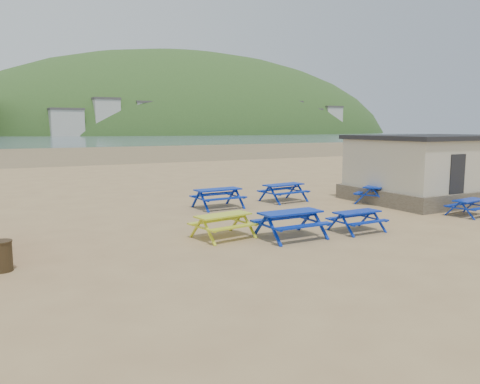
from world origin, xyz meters
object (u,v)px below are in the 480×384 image
picnic_table_blue_b (283,193)px  picnic_table_yellow (223,226)px  picnic_table_blue_a (218,198)px  amenity_block (432,168)px  litter_bin (2,256)px

picnic_table_blue_b → picnic_table_yellow: picnic_table_blue_b is taller
picnic_table_blue_a → picnic_table_yellow: 5.60m
picnic_table_blue_a → picnic_table_blue_b: bearing=-0.0°
picnic_table_blue_a → picnic_table_yellow: size_ratio=1.04×
picnic_table_yellow → amenity_block: (12.52, 2.33, 1.19)m
picnic_table_blue_b → amenity_block: (6.69, -2.96, 1.15)m
litter_bin → amenity_block: bearing=8.8°
picnic_table_yellow → amenity_block: 12.79m
picnic_table_yellow → picnic_table_blue_a: bearing=57.2°
picnic_table_blue_a → litter_bin: picnic_table_blue_a is taller
picnic_table_yellow → litter_bin: size_ratio=2.62×
litter_bin → amenity_block: amenity_block is taller
picnic_table_yellow → litter_bin: (-6.37, -0.58, 0.01)m
litter_bin → amenity_block: 19.15m
picnic_table_blue_a → picnic_table_blue_b: (3.56, 0.17, -0.01)m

